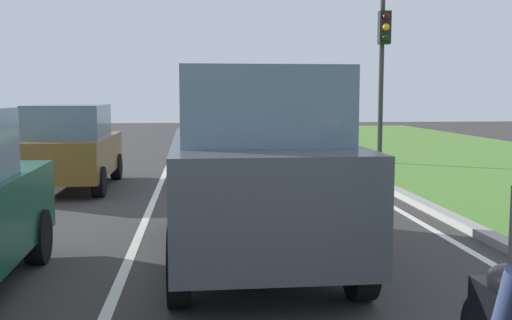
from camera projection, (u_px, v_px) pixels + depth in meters
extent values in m
plane|color=#383533|center=(191.00, 189.00, 12.68)|extent=(60.00, 60.00, 0.00)
cube|color=silver|center=(158.00, 190.00, 12.61)|extent=(0.12, 32.00, 0.01)
cube|color=silver|center=(358.00, 187.00, 13.02)|extent=(0.12, 32.00, 0.01)
cube|color=#9E9B93|center=(381.00, 184.00, 13.06)|extent=(0.24, 48.00, 0.12)
cube|color=#474C51|center=(254.00, 184.00, 7.21)|extent=(1.96, 4.53, 1.10)
cube|color=slate|center=(255.00, 105.00, 6.96)|extent=(1.74, 2.72, 0.80)
cylinder|color=black|center=(183.00, 207.00, 8.68)|extent=(0.23, 0.76, 0.76)
cylinder|color=black|center=(301.00, 204.00, 8.88)|extent=(0.23, 0.76, 0.76)
cylinder|color=black|center=(179.00, 267.00, 5.66)|extent=(0.23, 0.76, 0.76)
cylinder|color=black|center=(360.00, 261.00, 5.85)|extent=(0.23, 0.76, 0.76)
cylinder|color=black|center=(38.00, 237.00, 7.10)|extent=(0.24, 0.65, 0.64)
cube|color=brown|center=(72.00, 155.00, 12.83)|extent=(1.64, 3.70, 0.80)
cube|color=slate|center=(68.00, 121.00, 12.50)|extent=(1.48, 1.90, 0.68)
cylinder|color=black|center=(51.00, 167.00, 14.04)|extent=(0.22, 0.60, 0.60)
cylinder|color=black|center=(116.00, 166.00, 14.19)|extent=(0.22, 0.60, 0.60)
cylinder|color=black|center=(19.00, 183.00, 11.55)|extent=(0.22, 0.60, 0.60)
cylinder|color=black|center=(99.00, 182.00, 11.70)|extent=(0.22, 0.60, 0.60)
cylinder|color=navy|center=(511.00, 301.00, 3.50)|extent=(0.16, 0.29, 0.45)
cylinder|color=#2D2D2D|center=(381.00, 83.00, 16.90)|extent=(0.14, 0.14, 4.64)
cube|color=black|center=(384.00, 28.00, 16.54)|extent=(0.32, 0.24, 0.90)
sphere|color=#3F0F0F|center=(386.00, 17.00, 16.38)|extent=(0.20, 0.20, 0.20)
sphere|color=#F2AD19|center=(386.00, 27.00, 16.41)|extent=(0.20, 0.20, 0.20)
sphere|color=black|center=(386.00, 38.00, 16.44)|extent=(0.20, 0.20, 0.20)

